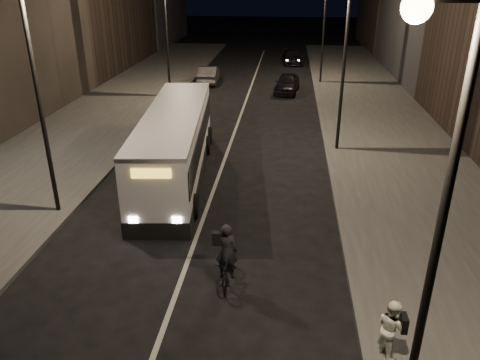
% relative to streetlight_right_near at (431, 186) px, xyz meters
% --- Properties ---
extents(ground, '(180.00, 180.00, 0.00)m').
position_rel_streetlight_right_near_xyz_m(ground, '(-5.33, 4.00, -5.36)').
color(ground, black).
rests_on(ground, ground).
extents(sidewalk_right, '(7.00, 70.00, 0.16)m').
position_rel_streetlight_right_near_xyz_m(sidewalk_right, '(3.17, 18.00, -5.28)').
color(sidewalk_right, '#3B3B39').
rests_on(sidewalk_right, ground).
extents(sidewalk_left, '(7.00, 70.00, 0.16)m').
position_rel_streetlight_right_near_xyz_m(sidewalk_left, '(-13.83, 18.00, -5.28)').
color(sidewalk_left, '#3B3B39').
rests_on(sidewalk_left, ground).
extents(streetlight_right_near, '(1.20, 0.44, 8.12)m').
position_rel_streetlight_right_near_xyz_m(streetlight_right_near, '(0.00, 0.00, 0.00)').
color(streetlight_right_near, black).
rests_on(streetlight_right_near, sidewalk_right).
extents(streetlight_right_mid, '(1.20, 0.44, 8.12)m').
position_rel_streetlight_right_near_xyz_m(streetlight_right_mid, '(0.00, 16.00, 0.00)').
color(streetlight_right_mid, black).
rests_on(streetlight_right_mid, sidewalk_right).
extents(streetlight_right_far, '(1.20, 0.44, 8.12)m').
position_rel_streetlight_right_near_xyz_m(streetlight_right_far, '(0.00, 32.00, 0.00)').
color(streetlight_right_far, black).
rests_on(streetlight_right_far, sidewalk_right).
extents(streetlight_left_near, '(1.20, 0.44, 8.12)m').
position_rel_streetlight_right_near_xyz_m(streetlight_left_near, '(-10.66, 8.00, 0.00)').
color(streetlight_left_near, black).
rests_on(streetlight_left_near, sidewalk_left).
extents(streetlight_left_far, '(1.20, 0.44, 8.12)m').
position_rel_streetlight_right_near_xyz_m(streetlight_left_far, '(-10.66, 26.00, 0.00)').
color(streetlight_left_far, black).
rests_on(streetlight_left_far, sidewalk_left).
extents(city_bus, '(3.47, 11.34, 3.01)m').
position_rel_streetlight_right_near_xyz_m(city_bus, '(-7.22, 12.03, -3.72)').
color(city_bus, white).
rests_on(city_bus, ground).
extents(cyclist_on_bicycle, '(0.71, 1.85, 2.10)m').
position_rel_streetlight_right_near_xyz_m(cyclist_on_bicycle, '(-3.92, 4.26, -4.66)').
color(cyclist_on_bicycle, black).
rests_on(cyclist_on_bicycle, ground).
extents(pedestrian_woman, '(0.82, 0.90, 1.50)m').
position_rel_streetlight_right_near_xyz_m(pedestrian_woman, '(0.27, 1.77, -4.45)').
color(pedestrian_woman, white).
rests_on(pedestrian_woman, sidewalk_right).
extents(car_near, '(2.11, 4.30, 1.41)m').
position_rel_streetlight_right_near_xyz_m(car_near, '(-2.44, 28.60, -4.65)').
color(car_near, black).
rests_on(car_near, ground).
extents(car_mid, '(1.74, 4.35, 1.41)m').
position_rel_streetlight_right_near_xyz_m(car_mid, '(-8.93, 31.22, -4.66)').
color(car_mid, '#333336').
rests_on(car_mid, ground).
extents(car_far, '(2.28, 4.70, 1.32)m').
position_rel_streetlight_right_near_xyz_m(car_far, '(-2.01, 41.03, -4.70)').
color(car_far, black).
rests_on(car_far, ground).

